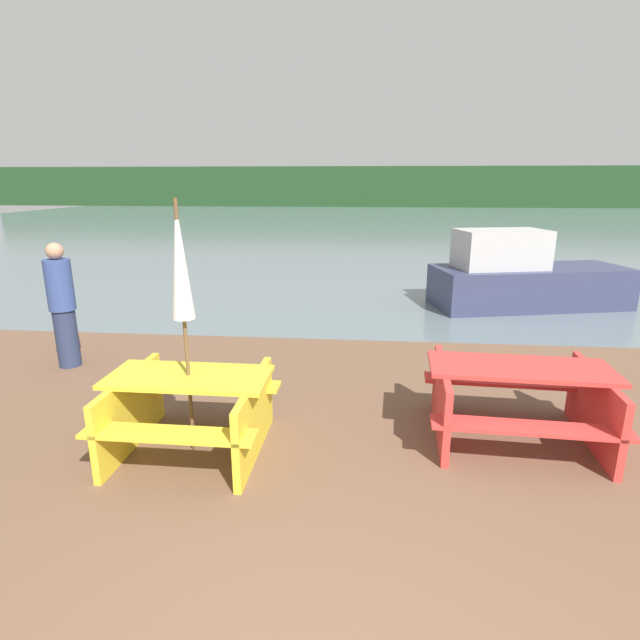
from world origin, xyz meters
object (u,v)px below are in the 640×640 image
Objects in this scene: picnic_table_red at (517,396)px; umbrella_white at (180,265)px; boat at (523,279)px; picnic_table_yellow at (191,406)px; person at (62,306)px.

umbrella_white is (-3.21, -0.52, 1.37)m from picnic_table_red.
boat is at bearing 52.15° from umbrella_white.
picnic_table_yellow is 0.87× the size of person.
person is at bearing 140.58° from picnic_table_yellow.
picnic_table_yellow is at bearing -170.77° from picnic_table_red.
boat reaches higher than picnic_table_yellow.
boat is at bearing 73.58° from picnic_table_red.
boat is (4.93, 6.34, 0.13)m from picnic_table_yellow.
picnic_table_yellow is 3.26m from picnic_table_red.
picnic_table_red is at bearing -15.32° from person.
umbrella_white is at bearing -170.77° from picnic_table_red.
boat is (1.72, 5.82, 0.13)m from picnic_table_red.
boat reaches higher than picnic_table_red.
umbrella_white is 1.37× the size of person.
picnic_table_yellow is at bearing -39.42° from person.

